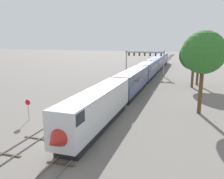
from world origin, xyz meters
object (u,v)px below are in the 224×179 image
at_px(passenger_train, 149,69).
at_px(signal_gantry, 145,57).
at_px(stop_sign, 28,107).
at_px(trackside_tree_mid, 194,56).
at_px(trackside_tree_left, 204,53).
at_px(trackside_tree_right, 199,50).

height_order(passenger_train, signal_gantry, signal_gantry).
xyz_separation_m(stop_sign, trackside_tree_mid, (21.52, 30.30, 5.41)).
bearing_deg(trackside_tree_left, trackside_tree_right, 88.77).
distance_m(signal_gantry, trackside_tree_right, 19.14).
distance_m(trackside_tree_mid, trackside_tree_right, 3.94).
bearing_deg(trackside_tree_left, signal_gantry, 112.34).
relative_size(passenger_train, trackside_tree_right, 8.94).
xyz_separation_m(passenger_train, trackside_tree_mid, (11.52, -9.57, 4.67)).
bearing_deg(trackside_tree_mid, passenger_train, 140.28).
xyz_separation_m(passenger_train, trackside_tree_right, (12.73, -5.97, 5.73)).
xyz_separation_m(signal_gantry, trackside_tree_mid, (13.77, -15.22, 1.60)).
bearing_deg(stop_sign, signal_gantry, 80.34).
relative_size(passenger_train, signal_gantry, 8.13).
distance_m(signal_gantry, trackside_tree_left, 38.21).
xyz_separation_m(signal_gantry, stop_sign, (-7.75, -45.51, -3.81)).
height_order(trackside_tree_left, trackside_tree_right, trackside_tree_left).
bearing_deg(signal_gantry, trackside_tree_left, -67.66).
bearing_deg(signal_gantry, stop_sign, -99.66).
height_order(signal_gantry, trackside_tree_left, trackside_tree_left).
bearing_deg(signal_gantry, trackside_tree_mid, -47.86).
relative_size(trackside_tree_left, trackside_tree_right, 1.10).
xyz_separation_m(stop_sign, trackside_tree_right, (22.73, 33.90, 6.46)).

